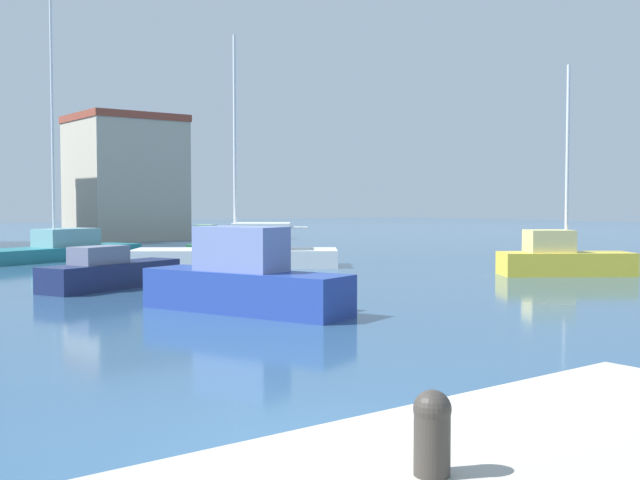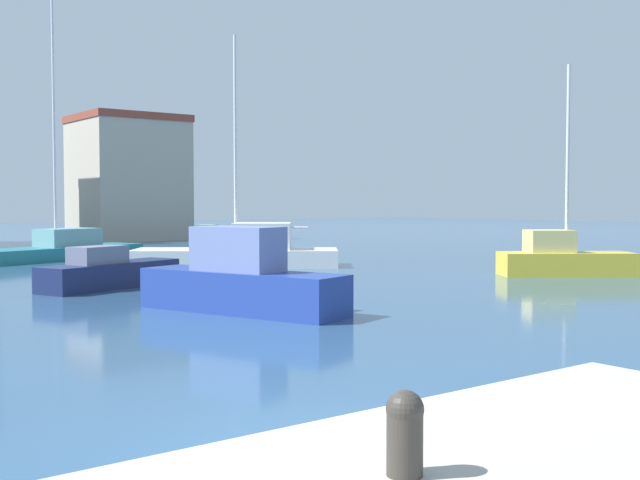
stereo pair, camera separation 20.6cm
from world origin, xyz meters
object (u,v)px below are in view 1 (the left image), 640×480
sailboat_yellow_outer_mooring (562,258)px  motorboat_blue_distant_east (244,281)px  sailboat_teal_center_channel (57,248)px  mooring_bollard (432,429)px  sailboat_white_mid_harbor (242,252)px  motorboat_green_behind_lamppost (207,244)px  motorboat_navy_far_left (110,272)px

sailboat_yellow_outer_mooring → motorboat_blue_distant_east: sailboat_yellow_outer_mooring is taller
sailboat_teal_center_channel → motorboat_blue_distant_east: size_ratio=2.25×
mooring_bollard → sailboat_white_mid_harbor: bearing=60.5°
mooring_bollard → motorboat_green_behind_lamppost: (16.45, 32.02, -0.73)m
sailboat_yellow_outer_mooring → sailboat_white_mid_harbor: size_ratio=0.80×
motorboat_blue_distant_east → motorboat_navy_far_left: motorboat_blue_distant_east is taller
motorboat_green_behind_lamppost → motorboat_navy_far_left: (-10.46, -12.47, 0.00)m
motorboat_navy_far_left → motorboat_blue_distant_east: bearing=-86.2°
motorboat_navy_far_left → sailboat_yellow_outer_mooring: bearing=-21.9°
motorboat_blue_distant_east → motorboat_navy_far_left: bearing=93.8°
motorboat_green_behind_lamppost → sailboat_white_mid_harbor: bearing=-109.5°
motorboat_green_behind_lamppost → sailboat_teal_center_channel: sailboat_teal_center_channel is taller
sailboat_yellow_outer_mooring → motorboat_blue_distant_east: size_ratio=1.36×
mooring_bollard → sailboat_teal_center_channel: bearing=74.8°
motorboat_green_behind_lamppost → sailboat_white_mid_harbor: (-2.78, -7.84, 0.13)m
mooring_bollard → motorboat_blue_distant_east: bearing=62.7°
sailboat_yellow_outer_mooring → motorboat_blue_distant_east: bearing=-175.6°
sailboat_teal_center_channel → sailboat_white_mid_harbor: (4.82, -8.42, 0.08)m
mooring_bollard → motorboat_navy_far_left: size_ratio=0.11×
sailboat_yellow_outer_mooring → sailboat_teal_center_channel: sailboat_teal_center_channel is taller
mooring_bollard → motorboat_green_behind_lamppost: size_ratio=0.14×
motorboat_green_behind_lamppost → motorboat_blue_distant_east: 21.92m
motorboat_green_behind_lamppost → motorboat_blue_distant_east: (-9.99, -19.51, 0.27)m
motorboat_green_behind_lamppost → sailboat_teal_center_channel: 7.62m
mooring_bollard → motorboat_blue_distant_east: 14.09m
sailboat_white_mid_harbor → motorboat_navy_far_left: 8.96m
sailboat_teal_center_channel → motorboat_navy_far_left: size_ratio=2.52×
motorboat_blue_distant_east → motorboat_green_behind_lamppost: bearing=62.9°
sailboat_white_mid_harbor → motorboat_navy_far_left: size_ratio=1.90×
sailboat_teal_center_channel → motorboat_blue_distant_east: 20.23m
sailboat_white_mid_harbor → motorboat_green_behind_lamppost: bearing=70.5°
motorboat_green_behind_lamppost → sailboat_white_mid_harbor: 8.32m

